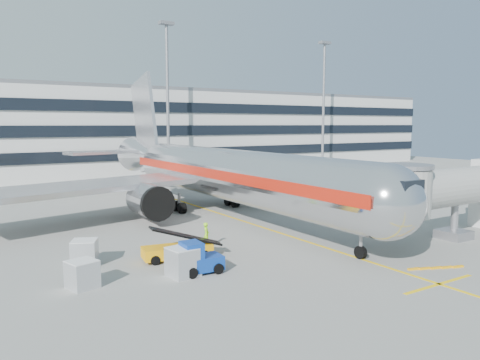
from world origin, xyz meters
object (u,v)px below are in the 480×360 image
main_jet (217,172)px  cargo_container_front (183,262)px  cargo_container_left (82,274)px  ramp_worker (206,235)px  cargo_container_right (85,252)px  baggage_tug (198,259)px  belt_loader (177,250)px

main_jet → cargo_container_front: (-11.73, -16.55, -3.35)m
cargo_container_left → ramp_worker: ramp_worker is taller
cargo_container_front → ramp_worker: 6.69m
cargo_container_left → cargo_container_front: bearing=-11.6°
cargo_container_left → cargo_container_front: (5.63, -1.16, 0.10)m
cargo_container_right → cargo_container_front: bearing=-51.0°
main_jet → baggage_tug: (-10.76, -16.57, -3.36)m
main_jet → belt_loader: bearing=-128.7°
cargo_container_left → cargo_container_front: size_ratio=0.98×
main_jet → ramp_worker: (-7.39, -11.46, -3.30)m
belt_loader → baggage_tug: size_ratio=1.82×
ramp_worker → cargo_container_front: bearing=167.6°
cargo_container_right → cargo_container_left: bearing=-105.6°
cargo_container_left → cargo_container_right: (1.21, 4.31, 0.05)m
cargo_container_right → cargo_container_front: cargo_container_front is taller
baggage_tug → cargo_container_right: size_ratio=1.34×
cargo_container_right → belt_loader: bearing=-19.9°
main_jet → belt_loader: (-10.52, -13.12, -3.57)m
baggage_tug → belt_loader: bearing=86.1°
main_jet → cargo_container_front: 20.56m
belt_loader → baggage_tug: 3.47m
cargo_container_left → cargo_container_right: bearing=74.4°
belt_loader → cargo_container_left: (-6.83, -2.27, 0.12)m
cargo_container_left → cargo_container_front: cargo_container_front is taller
belt_loader → cargo_container_front: (-1.21, -3.43, 0.22)m
belt_loader → cargo_container_right: bearing=160.1°
main_jet → ramp_worker: main_jet is taller
cargo_container_left → ramp_worker: bearing=21.6°
ramp_worker → main_jet: bearing=-4.9°
main_jet → cargo_container_right: 19.88m
main_jet → cargo_container_front: bearing=-125.3°
main_jet → cargo_container_left: bearing=-138.4°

